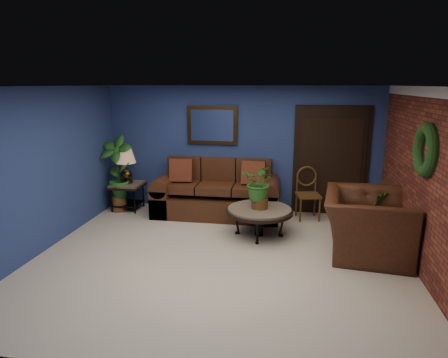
% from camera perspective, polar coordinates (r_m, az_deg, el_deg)
% --- Properties ---
extents(floor, '(5.50, 5.50, 0.00)m').
position_cam_1_polar(floor, '(6.05, -0.50, -11.30)').
color(floor, beige).
rests_on(floor, ground).
extents(wall_back, '(5.50, 0.04, 2.50)m').
position_cam_1_polar(wall_back, '(8.07, 2.57, 4.30)').
color(wall_back, navy).
rests_on(wall_back, ground).
extents(wall_left, '(0.04, 5.00, 2.50)m').
position_cam_1_polar(wall_left, '(6.68, -24.44, 1.17)').
color(wall_left, navy).
rests_on(wall_left, ground).
extents(wall_right_brick, '(0.04, 5.00, 2.50)m').
position_cam_1_polar(wall_right_brick, '(5.84, 27.10, -0.74)').
color(wall_right_brick, maroon).
rests_on(wall_right_brick, ground).
extents(ceiling, '(5.50, 5.00, 0.02)m').
position_cam_1_polar(ceiling, '(5.49, -0.55, 13.11)').
color(ceiling, silver).
rests_on(ceiling, wall_back).
extents(crown_molding, '(0.03, 5.00, 0.14)m').
position_cam_1_polar(crown_molding, '(5.69, 28.09, 10.87)').
color(crown_molding, white).
rests_on(crown_molding, wall_right_brick).
extents(wall_mirror, '(1.02, 0.06, 0.77)m').
position_cam_1_polar(wall_mirror, '(8.06, -1.71, 7.67)').
color(wall_mirror, '#452C14').
rests_on(wall_mirror, wall_back).
extents(closet_door, '(1.44, 0.06, 2.18)m').
position_cam_1_polar(closet_door, '(8.06, 14.98, 2.40)').
color(closet_door, black).
rests_on(closet_door, wall_back).
extents(wreath, '(0.16, 0.72, 0.72)m').
position_cam_1_polar(wreath, '(5.79, 26.86, 3.72)').
color(wreath, black).
rests_on(wreath, wall_right_brick).
extents(sofa, '(2.44, 1.05, 1.10)m').
position_cam_1_polar(sofa, '(7.93, -0.90, -2.44)').
color(sofa, '#472214').
rests_on(sofa, ground).
extents(coffee_table, '(1.13, 1.13, 0.49)m').
position_cam_1_polar(coffee_table, '(6.80, 5.08, -4.64)').
color(coffee_table, '#59544E').
rests_on(coffee_table, ground).
extents(end_table, '(0.61, 0.61, 0.56)m').
position_cam_1_polar(end_table, '(8.41, -13.64, -1.43)').
color(end_table, '#59544E').
rests_on(end_table, ground).
extents(table_lamp, '(0.41, 0.41, 0.68)m').
position_cam_1_polar(table_lamp, '(8.28, -13.86, 2.40)').
color(table_lamp, '#452C14').
rests_on(table_lamp, end_table).
extents(side_chair, '(0.50, 0.50, 1.00)m').
position_cam_1_polar(side_chair, '(7.79, 11.85, -1.47)').
color(side_chair, brown).
rests_on(side_chair, ground).
extents(armchair, '(1.42, 1.57, 0.93)m').
position_cam_1_polar(armchair, '(6.45, 19.73, -6.07)').
color(armchair, '#472214').
rests_on(armchair, ground).
extents(coffee_plant, '(0.70, 0.65, 0.77)m').
position_cam_1_polar(coffee_plant, '(6.66, 5.16, -0.69)').
color(coffee_plant, brown).
rests_on(coffee_plant, coffee_table).
extents(floor_plant, '(0.44, 0.38, 0.87)m').
position_cam_1_polar(floor_plant, '(6.93, 20.68, -4.88)').
color(floor_plant, brown).
rests_on(floor_plant, ground).
extents(tall_plant, '(0.74, 0.56, 1.54)m').
position_cam_1_polar(tall_plant, '(8.29, -15.02, 1.18)').
color(tall_plant, brown).
rests_on(tall_plant, ground).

